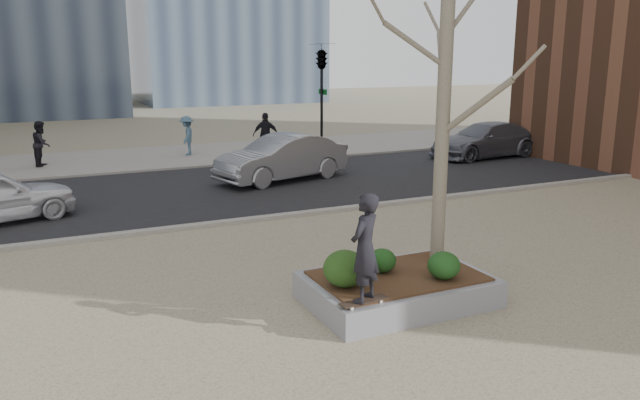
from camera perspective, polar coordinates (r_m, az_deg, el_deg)
name	(u,v)px	position (r m, az deg, el deg)	size (l,w,h in m)	color
ground	(344,312)	(10.30, 2.25, -10.21)	(120.00, 120.00, 0.00)	tan
street	(193,192)	(19.33, -11.51, 0.75)	(60.00, 8.00, 0.02)	black
far_sidewalk	(151,158)	(26.08, -15.24, 3.75)	(60.00, 6.00, 0.02)	gray
planter	(397,289)	(10.68, 7.08, -8.12)	(3.00, 2.00, 0.45)	gray
planter_mulch	(398,276)	(10.60, 7.12, -6.89)	(2.70, 1.70, 0.04)	#382314
sycamore_tree	(445,73)	(10.78, 11.36, 11.35)	(2.80, 2.80, 6.60)	gray
shrub_left	(345,269)	(9.92, 2.29, -6.28)	(0.69, 0.69, 0.59)	#183711
shrub_middle	(382,260)	(10.62, 5.70, -5.53)	(0.48, 0.48, 0.40)	#103310
shrub_right	(444,265)	(10.46, 11.25, -5.88)	(0.54, 0.54, 0.46)	#133C15
skateboard	(364,303)	(9.41, 4.03, -9.34)	(0.78, 0.20, 0.07)	black
skateboarder	(365,248)	(9.12, 4.12, -4.38)	(0.60, 0.39, 1.63)	black
car_silver	(282,158)	(20.53, -3.51, 3.87)	(1.58, 4.52, 1.49)	gray
car_third	(485,140)	(26.08, 14.87, 5.33)	(1.94, 4.76, 1.38)	#555762
pedestrian_a	(42,144)	(25.32, -24.11, 4.73)	(0.81, 0.63, 1.67)	black
pedestrian_b	(187,136)	(26.24, -12.06, 5.79)	(1.04, 0.60, 1.61)	#44637B
pedestrian_c	(266,135)	(25.30, -4.97, 5.95)	(1.04, 0.43, 1.78)	black
traffic_light_far	(322,101)	(25.49, 0.15, 9.08)	(0.60, 2.48, 4.50)	black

